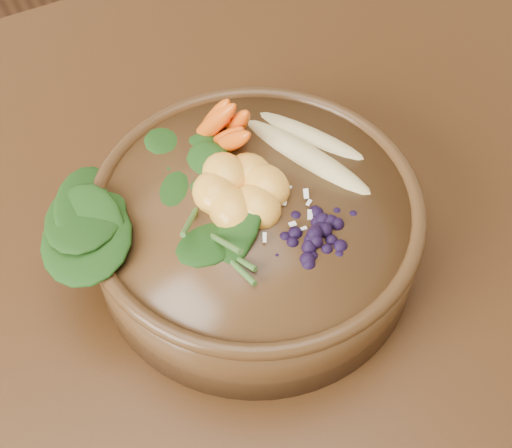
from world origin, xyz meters
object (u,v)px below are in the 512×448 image
object	(u,v)px
stoneware_bowl	(256,231)
banana_halves	(310,135)
carrot_cluster	(223,98)
mandarin_cluster	(241,181)
blueberry_pile	(317,222)
kale_heap	(166,186)

from	to	relation	value
stoneware_bowl	banana_halves	world-z (taller)	banana_halves
stoneware_bowl	banana_halves	distance (m)	0.09
banana_halves	carrot_cluster	bearing A→B (deg)	113.06
carrot_cluster	mandarin_cluster	world-z (taller)	carrot_cluster
stoneware_bowl	blueberry_pile	bearing A→B (deg)	-62.82
carrot_cluster	banana_halves	distance (m)	0.08
carrot_cluster	stoneware_bowl	bearing A→B (deg)	-123.69
banana_halves	blueberry_pile	xyz separation A→B (m)	(-0.04, -0.09, 0.01)
kale_heap	blueberry_pile	size ratio (longest dim) A/B	1.42
carrot_cluster	banana_halves	bearing A→B (deg)	-66.94
stoneware_bowl	banana_halves	xyz separation A→B (m)	(0.07, 0.04, 0.05)
stoneware_bowl	kale_heap	world-z (taller)	kale_heap
stoneware_bowl	banana_halves	bearing A→B (deg)	27.06
carrot_cluster	kale_heap	bearing A→B (deg)	-169.49
stoneware_bowl	mandarin_cluster	xyz separation A→B (m)	(-0.01, 0.02, 0.05)
carrot_cluster	mandarin_cluster	size ratio (longest dim) A/B	0.87
kale_heap	mandarin_cluster	distance (m)	0.06
blueberry_pile	banana_halves	bearing A→B (deg)	62.80
carrot_cluster	blueberry_pile	distance (m)	0.14
stoneware_bowl	kale_heap	xyz separation A→B (m)	(-0.06, 0.03, 0.06)
kale_heap	stoneware_bowl	bearing A→B (deg)	-28.81
kale_heap	carrot_cluster	size ratio (longest dim) A/B	2.38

